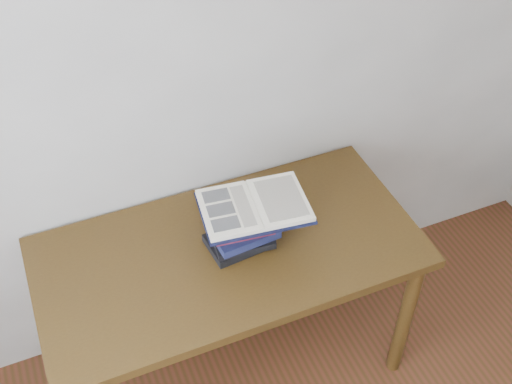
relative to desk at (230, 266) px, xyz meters
name	(u,v)px	position (x,y,z in m)	size (l,w,h in m)	color
desk	(230,266)	(0.00, 0.00, 0.00)	(1.42, 0.71, 0.76)	#422D10
book_stack	(241,228)	(0.05, 0.00, 0.19)	(0.26, 0.19, 0.18)	black
open_book	(254,206)	(0.10, -0.01, 0.29)	(0.41, 0.31, 0.03)	black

